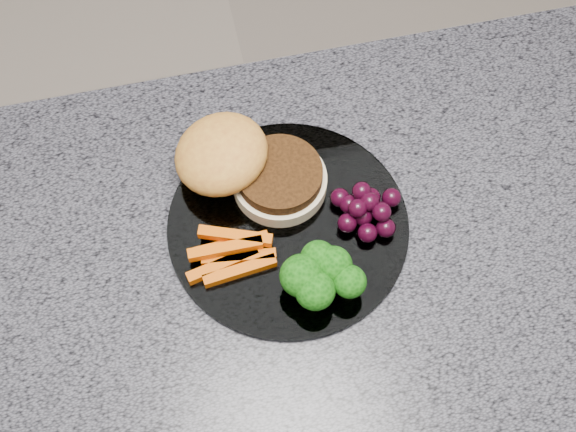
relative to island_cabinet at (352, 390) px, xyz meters
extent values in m
cube|color=#53301C|center=(0.00, 0.00, 0.00)|extent=(1.20, 0.60, 0.86)
cube|color=#51505B|center=(0.00, 0.00, 0.45)|extent=(1.20, 0.60, 0.04)
cylinder|color=white|center=(-0.09, 0.07, 0.47)|extent=(0.26, 0.26, 0.01)
cylinder|color=beige|center=(-0.08, 0.12, 0.49)|extent=(0.13, 0.13, 0.02)
cylinder|color=#3E220B|center=(-0.08, 0.12, 0.50)|extent=(0.12, 0.12, 0.02)
ellipsoid|color=gold|center=(-0.14, 0.15, 0.50)|extent=(0.13, 0.13, 0.06)
cube|color=#CD5103|center=(-0.15, 0.06, 0.48)|extent=(0.08, 0.01, 0.01)
cube|color=#CD5103|center=(-0.15, 0.05, 0.48)|extent=(0.08, 0.02, 0.01)
cube|color=#CD5103|center=(-0.16, 0.04, 0.48)|extent=(0.08, 0.03, 0.01)
cube|color=#CD5103|center=(-0.14, 0.07, 0.49)|extent=(0.08, 0.04, 0.01)
cube|color=#CD5103|center=(-0.16, 0.05, 0.49)|extent=(0.08, 0.01, 0.01)
cube|color=#CD5103|center=(-0.15, 0.03, 0.48)|extent=(0.08, 0.02, 0.01)
cylinder|color=#659636|center=(-0.09, 0.00, 0.49)|extent=(0.02, 0.02, 0.02)
ellipsoid|color=#0B3D08|center=(-0.09, 0.00, 0.51)|extent=(0.04, 0.04, 0.04)
cylinder|color=#659636|center=(-0.05, 0.01, 0.49)|extent=(0.01, 0.01, 0.02)
ellipsoid|color=#0B3D08|center=(-0.05, 0.01, 0.51)|extent=(0.04, 0.04, 0.03)
cylinder|color=#659636|center=(-0.08, -0.02, 0.49)|extent=(0.01, 0.01, 0.02)
ellipsoid|color=#0B3D08|center=(-0.08, -0.02, 0.51)|extent=(0.04, 0.04, 0.04)
cylinder|color=#659636|center=(-0.04, -0.02, 0.49)|extent=(0.01, 0.01, 0.02)
ellipsoid|color=#0B3D08|center=(-0.04, -0.02, 0.51)|extent=(0.03, 0.03, 0.03)
cylinder|color=#659636|center=(-0.07, 0.02, 0.49)|extent=(0.01, 0.01, 0.02)
ellipsoid|color=#0B3D08|center=(-0.07, 0.02, 0.51)|extent=(0.04, 0.04, 0.03)
sphere|color=black|center=(-0.01, 0.06, 0.49)|extent=(0.02, 0.02, 0.02)
sphere|color=black|center=(0.01, 0.06, 0.49)|extent=(0.02, 0.02, 0.02)
sphere|color=black|center=(0.01, 0.08, 0.49)|extent=(0.02, 0.02, 0.02)
sphere|color=black|center=(-0.02, 0.08, 0.49)|extent=(0.02, 0.02, 0.02)
sphere|color=black|center=(-0.03, 0.06, 0.49)|extent=(0.02, 0.02, 0.02)
sphere|color=black|center=(-0.01, 0.04, 0.49)|extent=(0.02, 0.02, 0.02)
sphere|color=black|center=(0.01, 0.04, 0.49)|extent=(0.02, 0.02, 0.02)
sphere|color=black|center=(0.03, 0.08, 0.49)|extent=(0.02, 0.02, 0.02)
sphere|color=black|center=(-0.03, 0.09, 0.49)|extent=(0.02, 0.02, 0.02)
sphere|color=black|center=(0.00, 0.07, 0.50)|extent=(0.02, 0.02, 0.02)
sphere|color=black|center=(-0.01, 0.06, 0.50)|extent=(0.02, 0.02, 0.02)
sphere|color=black|center=(0.01, 0.05, 0.50)|extent=(0.02, 0.02, 0.02)
sphere|color=black|center=(0.00, 0.08, 0.50)|extent=(0.02, 0.02, 0.02)
camera|label=1|loc=(-0.17, -0.30, 1.24)|focal=50.00mm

